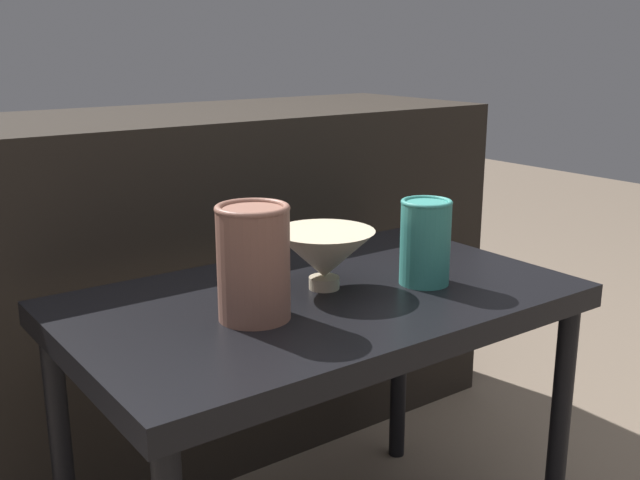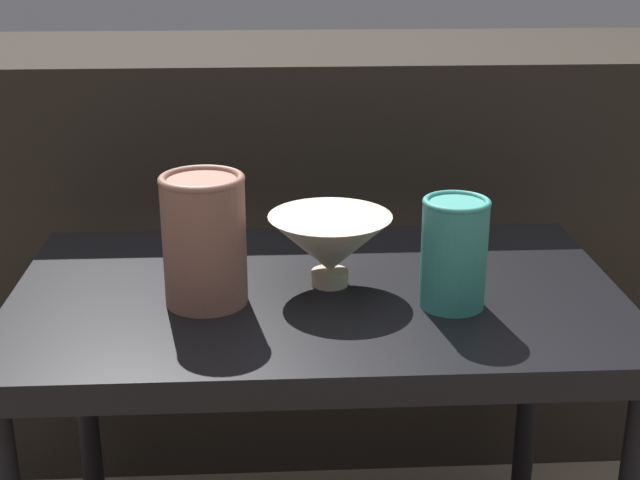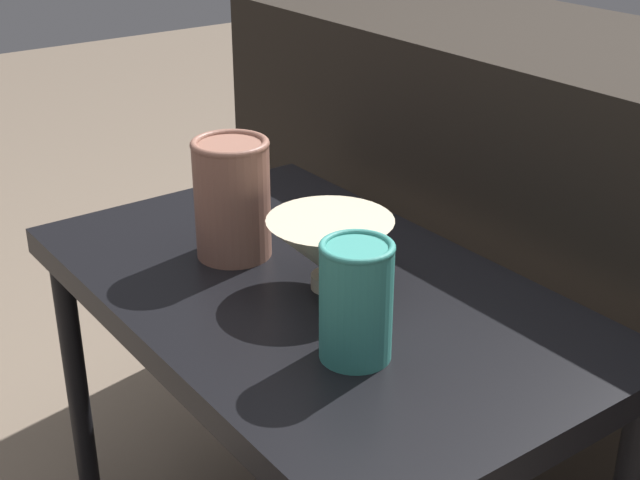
# 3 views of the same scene
# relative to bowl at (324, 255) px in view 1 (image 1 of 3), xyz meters

# --- Properties ---
(table) EXTENTS (0.83, 0.50, 0.54)m
(table) POSITION_rel_bowl_xyz_m (-0.02, -0.01, -0.12)
(table) COLOR black
(table) RESTS_ON ground_plane
(couch_backdrop) EXTENTS (1.57, 0.50, 0.79)m
(couch_backdrop) POSITION_rel_bowl_xyz_m (-0.02, 0.59, -0.21)
(couch_backdrop) COLOR black
(couch_backdrop) RESTS_ON ground_plane
(bowl) EXTENTS (0.17, 0.17, 0.10)m
(bowl) POSITION_rel_bowl_xyz_m (0.00, 0.00, 0.00)
(bowl) COLOR #C1B293
(bowl) RESTS_ON table
(vase_textured_left) EXTENTS (0.11, 0.11, 0.17)m
(vase_textured_left) POSITION_rel_bowl_xyz_m (-0.17, -0.05, 0.03)
(vase_textured_left) COLOR brown
(vase_textured_left) RESTS_ON table
(vase_colorful_right) EXTENTS (0.09, 0.09, 0.15)m
(vase_colorful_right) POSITION_rel_bowl_xyz_m (0.16, -0.08, 0.02)
(vase_colorful_right) COLOR teal
(vase_colorful_right) RESTS_ON table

